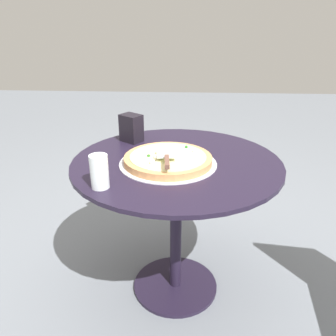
# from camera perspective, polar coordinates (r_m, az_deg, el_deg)

# --- Properties ---
(ground_plane) EXTENTS (10.00, 10.00, 0.00)m
(ground_plane) POSITION_cam_1_polar(r_m,az_deg,el_deg) (1.90, 1.21, -18.92)
(ground_plane) COLOR slate
(patio_table) EXTENTS (0.92, 0.92, 0.71)m
(patio_table) POSITION_cam_1_polar(r_m,az_deg,el_deg) (1.58, 1.38, -3.93)
(patio_table) COLOR black
(patio_table) RESTS_ON ground
(pizza_on_tray) EXTENTS (0.42, 0.42, 0.05)m
(pizza_on_tray) POSITION_cam_1_polar(r_m,az_deg,el_deg) (1.47, -0.01, 1.35)
(pizza_on_tray) COLOR silver
(pizza_on_tray) RESTS_ON patio_table
(pizza_server) EXTENTS (0.21, 0.09, 0.02)m
(pizza_server) POSITION_cam_1_polar(r_m,az_deg,el_deg) (1.38, -0.22, 1.71)
(pizza_server) COLOR silver
(pizza_server) RESTS_ON pizza_on_tray
(drinking_cup) EXTENTS (0.07, 0.07, 0.13)m
(drinking_cup) POSITION_cam_1_polar(r_m,az_deg,el_deg) (1.27, -11.29, -0.59)
(drinking_cup) COLOR silver
(drinking_cup) RESTS_ON patio_table
(napkin_dispenser) EXTENTS (0.12, 0.13, 0.14)m
(napkin_dispenser) POSITION_cam_1_polar(r_m,az_deg,el_deg) (1.74, -6.08, 6.58)
(napkin_dispenser) COLOR black
(napkin_dispenser) RESTS_ON patio_table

